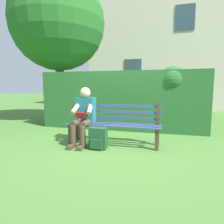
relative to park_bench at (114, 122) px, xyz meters
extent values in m
plane|color=#477533|center=(0.00, 0.08, -0.44)|extent=(60.00, 60.00, 0.00)
cube|color=#4C3828|center=(-0.87, 0.25, -0.24)|extent=(0.07, 0.07, 0.40)
cube|color=#4C3828|center=(0.87, 0.25, -0.24)|extent=(0.07, 0.07, 0.40)
cube|color=#4C3828|center=(-0.87, -0.09, -0.24)|extent=(0.07, 0.07, 0.40)
cube|color=#4C3828|center=(0.87, -0.09, -0.24)|extent=(0.07, 0.07, 0.40)
cube|color=#384C7A|center=(0.00, -0.14, -0.02)|extent=(1.90, 0.06, 0.02)
cube|color=#384C7A|center=(0.00, 0.00, -0.02)|extent=(1.90, 0.06, 0.02)
cube|color=#384C7A|center=(0.00, 0.15, -0.02)|extent=(1.90, 0.06, 0.02)
cube|color=#384C7A|center=(0.00, 0.30, -0.02)|extent=(1.90, 0.06, 0.02)
cube|color=#4C3828|center=(-0.87, -0.13, 0.21)|extent=(0.06, 0.06, 0.44)
cube|color=#4C3828|center=(0.87, -0.13, 0.21)|extent=(0.06, 0.06, 0.44)
cube|color=#384C7A|center=(0.00, -0.13, 0.08)|extent=(1.90, 0.02, 0.06)
cube|color=#384C7A|center=(0.00, -0.13, 0.21)|extent=(1.90, 0.02, 0.06)
cube|color=#384C7A|center=(0.00, -0.13, 0.33)|extent=(1.90, 0.02, 0.06)
cube|color=#1E6672|center=(0.60, 0.06, 0.25)|extent=(0.38, 0.22, 0.52)
sphere|color=#D8AD8C|center=(0.60, 0.08, 0.61)|extent=(0.22, 0.22, 0.22)
cylinder|color=#473828|center=(0.50, 0.27, 0.01)|extent=(0.13, 0.42, 0.13)
cylinder|color=#473828|center=(0.70, 0.27, 0.01)|extent=(0.13, 0.42, 0.13)
cylinder|color=#473828|center=(0.50, 0.48, -0.23)|extent=(0.12, 0.12, 0.42)
cylinder|color=#473828|center=(0.70, 0.48, -0.23)|extent=(0.12, 0.12, 0.42)
cube|color=#473828|center=(0.50, 0.56, -0.40)|extent=(0.10, 0.24, 0.07)
cube|color=#473828|center=(0.70, 0.56, -0.40)|extent=(0.10, 0.24, 0.07)
cylinder|color=#D8AD8C|center=(0.45, 0.20, 0.31)|extent=(0.14, 0.32, 0.26)
cylinder|color=#D8AD8C|center=(0.75, 0.20, 0.31)|extent=(0.14, 0.32, 0.26)
cube|color=#B22626|center=(0.60, 0.32, 0.17)|extent=(0.20, 0.07, 0.13)
cube|color=#265B28|center=(0.18, -1.48, 0.35)|extent=(4.46, 0.75, 1.58)
sphere|color=#265B28|center=(-1.16, -1.37, 0.90)|extent=(0.68, 0.68, 0.68)
sphere|color=#265B28|center=(1.29, -1.56, 0.83)|extent=(0.60, 0.60, 0.60)
cylinder|color=brown|center=(2.53, -2.29, 0.77)|extent=(0.29, 0.29, 2.42)
sphere|color=#236023|center=(2.53, -2.29, 2.84)|extent=(3.11, 3.11, 3.11)
sphere|color=#236023|center=(3.31, -2.76, 2.53)|extent=(1.87, 1.87, 1.87)
cube|color=beige|center=(-1.80, -8.14, 3.17)|extent=(9.93, 3.18, 7.21)
cube|color=#334756|center=(0.69, -6.53, 1.58)|extent=(0.90, 0.04, 1.20)
cube|color=#334756|center=(-1.80, -6.53, 4.03)|extent=(0.90, 0.04, 1.20)
cube|color=#1E4728|center=(0.20, 0.44, -0.23)|extent=(0.32, 0.18, 0.41)
cube|color=#1E4728|center=(0.20, 0.55, -0.32)|extent=(0.23, 0.04, 0.18)
cylinder|color=#1E4728|center=(0.10, 0.34, -0.21)|extent=(0.04, 0.04, 0.24)
cylinder|color=#1E4728|center=(0.29, 0.34, -0.21)|extent=(0.04, 0.04, 0.24)
camera|label=1|loc=(-0.98, 3.81, 0.71)|focal=31.18mm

